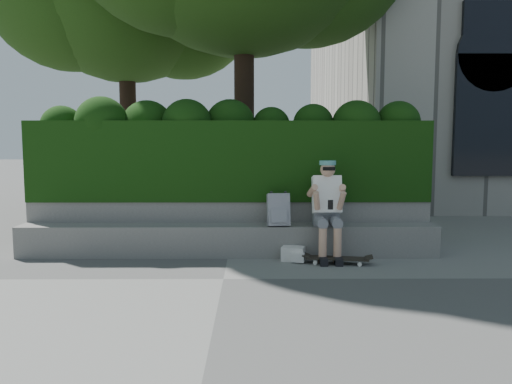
{
  "coord_description": "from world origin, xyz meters",
  "views": [
    {
      "loc": [
        0.35,
        -5.85,
        1.65
      ],
      "look_at": [
        0.4,
        1.0,
        0.95
      ],
      "focal_mm": 35.0,
      "sensor_mm": 36.0,
      "label": 1
    }
  ],
  "objects_px": {
    "skateboard": "(337,259)",
    "person": "(327,205)",
    "backpack_plaid": "(278,210)",
    "backpack_ground": "(293,254)"
  },
  "relations": [
    {
      "from": "skateboard",
      "to": "person",
      "type": "bearing_deg",
      "value": 115.12
    },
    {
      "from": "person",
      "to": "backpack_ground",
      "type": "height_order",
      "value": "person"
    },
    {
      "from": "skateboard",
      "to": "backpack_ground",
      "type": "xyz_separation_m",
      "value": [
        -0.58,
        0.19,
        0.03
      ]
    },
    {
      "from": "person",
      "to": "skateboard",
      "type": "bearing_deg",
      "value": -74.38
    },
    {
      "from": "backpack_plaid",
      "to": "backpack_ground",
      "type": "relative_size",
      "value": 1.49
    },
    {
      "from": "person",
      "to": "backpack_ground",
      "type": "bearing_deg",
      "value": -162.67
    },
    {
      "from": "backpack_plaid",
      "to": "skateboard",
      "type": "bearing_deg",
      "value": -33.36
    },
    {
      "from": "backpack_ground",
      "to": "backpack_plaid",
      "type": "bearing_deg",
      "value": 145.41
    },
    {
      "from": "skateboard",
      "to": "backpack_ground",
      "type": "distance_m",
      "value": 0.61
    },
    {
      "from": "person",
      "to": "skateboard",
      "type": "height_order",
      "value": "person"
    }
  ]
}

